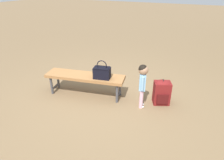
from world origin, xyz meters
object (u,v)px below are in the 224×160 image
(handbag, at_px, (102,72))
(backpack_large, at_px, (162,91))
(child_standing, at_px, (143,80))
(park_bench, at_px, (85,78))

(handbag, distance_m, backpack_large, 1.20)
(handbag, bearing_deg, child_standing, 2.92)
(park_bench, bearing_deg, handbag, 3.57)
(child_standing, height_order, backpack_large, child_standing)
(park_bench, bearing_deg, child_standing, 3.13)
(child_standing, distance_m, backpack_large, 0.52)
(handbag, xyz_separation_m, child_standing, (0.80, 0.04, -0.01))
(park_bench, xyz_separation_m, handbag, (0.38, 0.02, 0.18))
(handbag, height_order, backpack_large, handbag)
(park_bench, distance_m, handbag, 0.42)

